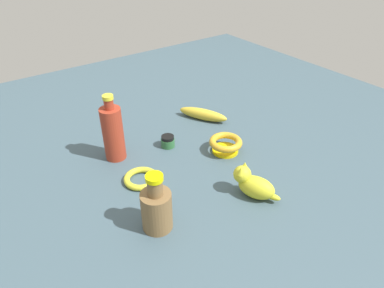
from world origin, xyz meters
TOP-DOWN VIEW (x-y plane):
  - ground at (0.00, 0.00)m, footprint 2.00×2.00m
  - nail_polish_jar at (0.13, -0.00)m, footprint 0.04×0.04m
  - cat_figurine at (-0.20, -0.05)m, footprint 0.13×0.09m
  - bangle at (0.03, 0.16)m, footprint 0.10×0.10m
  - bottle_tall at (0.18, 0.16)m, footprint 0.06×0.06m
  - bowl at (-0.00, -0.13)m, footprint 0.10×0.10m
  - bottle_short at (-0.15, 0.21)m, footprint 0.07×0.07m
  - banana at (0.21, -0.20)m, footprint 0.18×0.13m

SIDE VIEW (x-z plane):
  - ground at x=0.00m, z-range 0.00..0.00m
  - bangle at x=0.03m, z-range 0.00..0.02m
  - nail_polish_jar at x=0.13m, z-range 0.00..0.04m
  - banana at x=0.21m, z-range 0.00..0.04m
  - bowl at x=0.00m, z-range 0.01..0.05m
  - cat_figurine at x=-0.20m, z-range -0.01..0.08m
  - bottle_short at x=-0.15m, z-range -0.02..0.14m
  - bottle_tall at x=0.18m, z-range -0.02..0.19m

